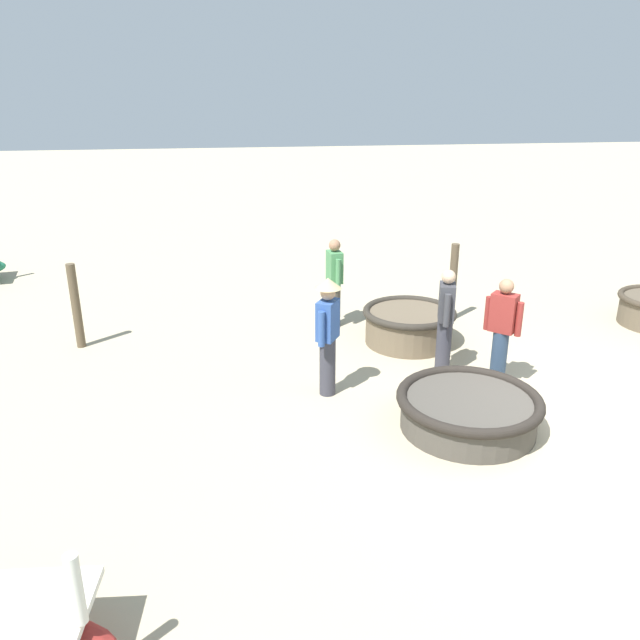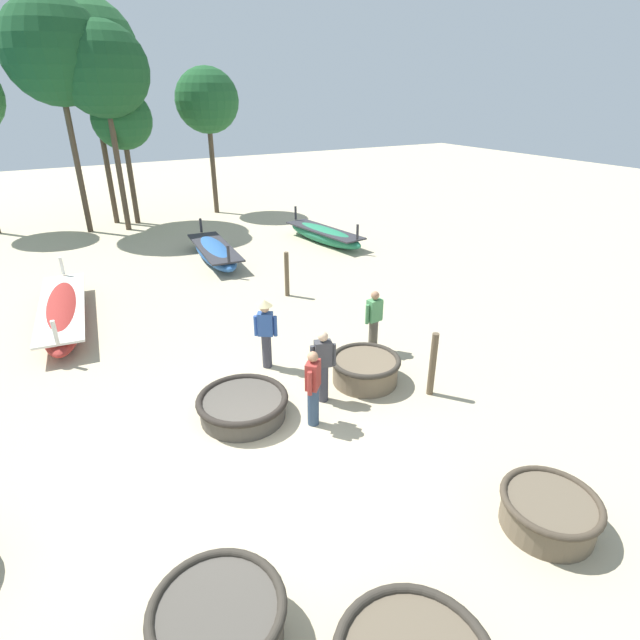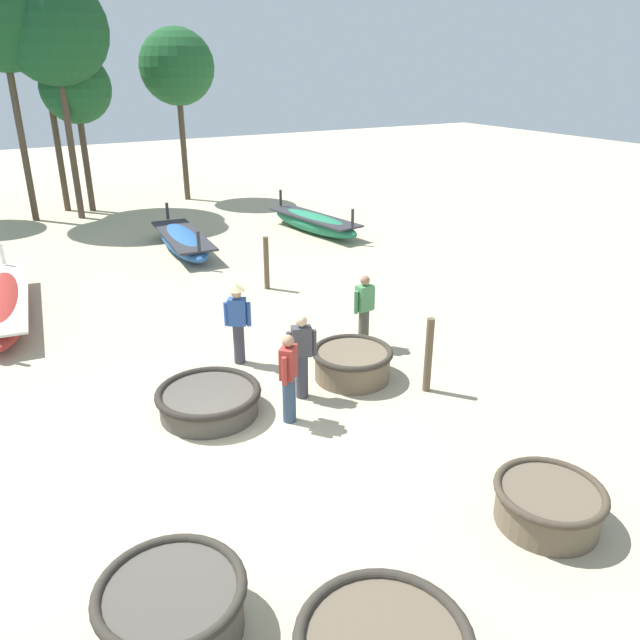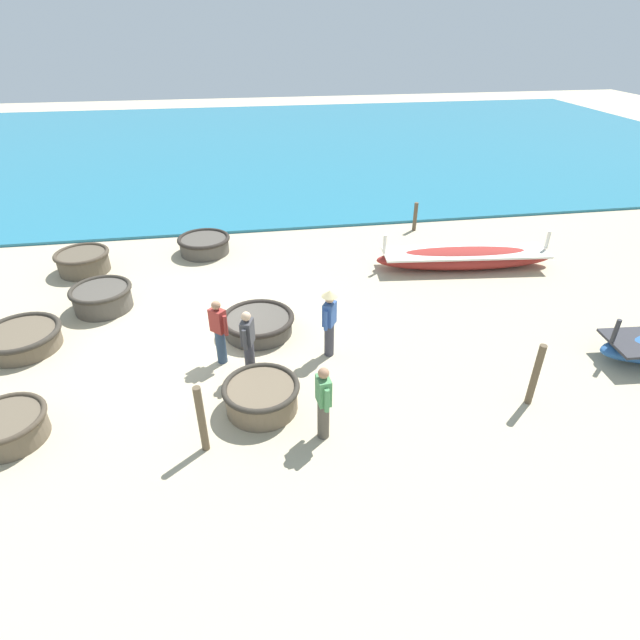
{
  "view_description": "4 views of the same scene",
  "coord_description": "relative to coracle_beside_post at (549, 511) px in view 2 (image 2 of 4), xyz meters",
  "views": [
    {
      "loc": [
        -6.06,
        4.23,
        3.98
      ],
      "look_at": [
        1.88,
        2.94,
        0.98
      ],
      "focal_mm": 35.0,
      "sensor_mm": 36.0,
      "label": 1
    },
    {
      "loc": [
        -2.27,
        -6.46,
        5.88
      ],
      "look_at": [
        2.98,
        2.91,
        0.85
      ],
      "focal_mm": 28.0,
      "sensor_mm": 36.0,
      "label": 2
    },
    {
      "loc": [
        -2.49,
        -7.62,
        5.59
      ],
      "look_at": [
        2.87,
        1.94,
        1.0
      ],
      "focal_mm": 35.0,
      "sensor_mm": 36.0,
      "label": 3
    },
    {
      "loc": [
        10.82,
        1.16,
        6.74
      ],
      "look_at": [
        1.46,
        2.69,
        0.88
      ],
      "focal_mm": 28.0,
      "sensor_mm": 36.0,
      "label": 4
    }
  ],
  "objects": [
    {
      "name": "ground_plane",
      "position": [
        -3.26,
        3.4,
        -0.3
      ],
      "size": [
        80.0,
        80.0,
        0.0
      ],
      "primitive_type": "plane",
      "color": "#BCAD8C"
    },
    {
      "name": "coracle_beside_post",
      "position": [
        0.0,
        0.0,
        0.0
      ],
      "size": [
        1.43,
        1.43,
        0.55
      ],
      "color": "brown",
      "rests_on": "ground"
    },
    {
      "name": "coracle_far_left",
      "position": [
        -4.74,
        0.73,
        0.04
      ],
      "size": [
        1.59,
        1.59,
        0.63
      ],
      "color": "#4C473F",
      "rests_on": "ground"
    },
    {
      "name": "coracle_tilted",
      "position": [
        -2.89,
        4.73,
        -0.04
      ],
      "size": [
        1.79,
        1.79,
        0.47
      ],
      "color": "#4C473F",
      "rests_on": "ground"
    },
    {
      "name": "coracle_front_left",
      "position": [
        -0.09,
        4.64,
        0.02
      ],
      "size": [
        1.53,
        1.53,
        0.59
      ],
      "color": "brown",
      "rests_on": "ground"
    },
    {
      "name": "long_boat_red_hull",
      "position": [
        -0.22,
        14.44,
        0.03
      ],
      "size": [
        1.47,
        4.57,
        1.12
      ],
      "color": "#285693",
      "rests_on": "ground"
    },
    {
      "name": "long_boat_blue_hull",
      "position": [
        -5.59,
        11.21,
        0.03
      ],
      "size": [
        1.63,
        5.54,
        1.12
      ],
      "color": "maroon",
      "rests_on": "ground"
    },
    {
      "name": "long_boat_green_hull",
      "position": [
        4.49,
        14.47,
        0.04
      ],
      "size": [
        1.66,
        4.49,
        1.17
      ],
      "color": "#237551",
      "rests_on": "ground"
    },
    {
      "name": "fisherman_standing_left",
      "position": [
        -1.69,
        6.28,
        0.66
      ],
      "size": [
        0.46,
        0.37,
        1.67
      ],
      "color": "#383842",
      "rests_on": "ground"
    },
    {
      "name": "fisherman_crouching",
      "position": [
        -1.25,
        4.47,
        0.54
      ],
      "size": [
        0.51,
        0.31,
        1.57
      ],
      "color": "#383842",
      "rests_on": "ground"
    },
    {
      "name": "fisherman_standing_right",
      "position": [
        -1.8,
        3.85,
        0.54
      ],
      "size": [
        0.4,
        0.41,
        1.57
      ],
      "color": "#2D425B",
      "rests_on": "ground"
    },
    {
      "name": "fisherman_hauling",
      "position": [
        0.86,
        5.72,
        0.54
      ],
      "size": [
        0.53,
        0.25,
        1.57
      ],
      "color": "#4C473D",
      "rests_on": "ground"
    },
    {
      "name": "mooring_post_shoreline",
      "position": [
        0.61,
        9.97,
        0.4
      ],
      "size": [
        0.14,
        0.14,
        1.4
      ],
      "primitive_type": "cylinder",
      "color": "brown",
      "rests_on": "ground"
    },
    {
      "name": "mooring_post_mid_beach",
      "position": [
        0.84,
        3.56,
        0.41
      ],
      "size": [
        0.14,
        0.14,
        1.42
      ],
      "primitive_type": "cylinder",
      "color": "brown",
      "rests_on": "ground"
    },
    {
      "name": "tree_left_mid",
      "position": [
        -3.8,
        21.12,
        6.83
      ],
      "size": [
        4.02,
        4.02,
        9.16
      ],
      "color": "#4C3D2D",
      "rests_on": "ground"
    },
    {
      "name": "tree_right_mid",
      "position": [
        -2.48,
        22.27,
        6.99
      ],
      "size": [
        4.11,
        4.11,
        9.36
      ],
      "color": "#4C3D2D",
      "rests_on": "ground"
    },
    {
      "name": "tree_tall_back",
      "position": [
        -2.23,
        20.67,
        6.19
      ],
      "size": [
        3.66,
        3.66,
        8.34
      ],
      "color": "#4C3D2D",
      "rests_on": "ground"
    },
    {
      "name": "tree_center",
      "position": [
        -1.62,
        21.73,
        4.28
      ],
      "size": [
        2.59,
        2.59,
        5.91
      ],
      "color": "#4C3D2D",
      "rests_on": "ground"
    },
    {
      "name": "tree_rightmost",
      "position": [
        2.4,
        22.02,
        4.99
      ],
      "size": [
        2.99,
        2.99,
        6.81
      ],
      "color": "#4C3D2D",
      "rests_on": "ground"
    }
  ]
}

